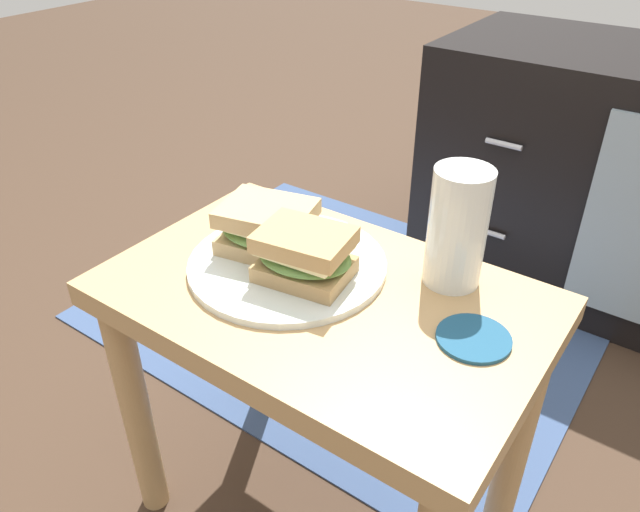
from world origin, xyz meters
TOP-DOWN VIEW (x-y plane):
  - ground_plane at (0.00, 0.00)m, footprint 8.00×8.00m
  - side_table at (0.00, 0.00)m, footprint 0.56×0.36m
  - area_rug at (-0.27, 0.49)m, footprint 1.10×0.88m
  - plate at (-0.07, 0.02)m, footprint 0.27×0.27m
  - sandwich_front at (-0.11, 0.03)m, footprint 0.15×0.13m
  - sandwich_back at (-0.03, 0.00)m, footprint 0.14×0.11m
  - beer_glass at (0.12, 0.12)m, footprint 0.07×0.07m
  - coaster at (0.20, 0.02)m, footprint 0.09×0.09m

SIDE VIEW (x-z plane):
  - ground_plane at x=0.00m, z-range 0.00..0.00m
  - area_rug at x=-0.27m, z-range 0.00..0.01m
  - side_table at x=0.00m, z-range 0.14..0.60m
  - coaster at x=0.20m, z-range 0.46..0.47m
  - plate at x=-0.07m, z-range 0.46..0.47m
  - sandwich_front at x=-0.11m, z-range 0.47..0.54m
  - sandwich_back at x=-0.03m, z-range 0.47..0.54m
  - beer_glass at x=0.12m, z-range 0.46..0.61m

